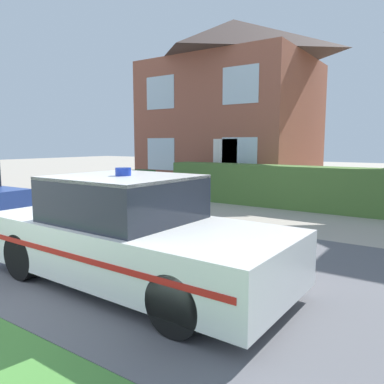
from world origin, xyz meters
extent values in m
cube|color=#5B5B60|center=(0.00, 3.56, 0.01)|extent=(28.00, 5.45, 0.01)
cube|color=#4C7233|center=(1.09, 9.68, 0.63)|extent=(8.91, 0.87, 1.27)
cylinder|color=black|center=(2.45, 1.62, 0.34)|extent=(0.66, 0.21, 0.66)
cylinder|color=black|center=(2.48, 3.24, 0.34)|extent=(0.66, 0.21, 0.66)
cylinder|color=black|center=(-0.30, 1.67, 0.34)|extent=(0.66, 0.21, 0.66)
cylinder|color=black|center=(-0.27, 3.29, 0.34)|extent=(0.66, 0.21, 0.66)
cube|color=white|center=(1.09, 2.46, 0.54)|extent=(4.48, 1.90, 0.69)
cube|color=#232833|center=(0.93, 2.46, 1.19)|extent=(1.81, 1.67, 0.61)
cube|color=white|center=(0.93, 2.46, 1.47)|extent=(1.81, 1.67, 0.04)
cube|color=red|center=(1.08, 1.54, 0.59)|extent=(4.22, 0.09, 0.07)
cube|color=red|center=(1.11, 3.37, 0.59)|extent=(4.22, 0.09, 0.07)
cylinder|color=#1933A5|center=(0.93, 2.46, 1.55)|extent=(0.22, 0.22, 0.11)
cylinder|color=black|center=(-3.50, 3.22, 0.31)|extent=(0.61, 0.22, 0.60)
cube|color=#93513D|center=(-3.40, 13.58, 2.68)|extent=(6.54, 5.53, 5.36)
pyramid|color=#473833|center=(-3.40, 13.58, 6.27)|extent=(6.87, 5.80, 1.82)
cube|color=white|center=(-2.17, 10.80, 1.05)|extent=(1.00, 0.02, 2.10)
cube|color=silver|center=(-5.20, 10.80, 1.50)|extent=(1.40, 0.02, 1.30)
cube|color=silver|center=(-1.60, 10.80, 1.50)|extent=(1.40, 0.02, 1.30)
cube|color=silver|center=(-5.20, 10.80, 3.96)|extent=(1.40, 0.02, 1.30)
cube|color=silver|center=(-1.60, 10.80, 3.96)|extent=(1.40, 0.02, 1.30)
cube|color=#23662D|center=(-2.68, 6.80, 0.54)|extent=(0.68, 0.65, 1.07)
cube|color=#184720|center=(-2.68, 6.80, 1.12)|extent=(0.72, 0.68, 0.10)
camera|label=1|loc=(4.59, -1.21, 1.93)|focal=35.00mm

